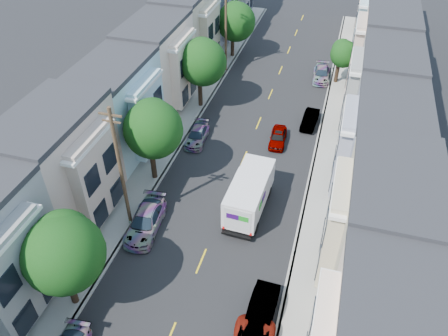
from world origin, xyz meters
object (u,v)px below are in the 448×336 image
object	(u,v)px
utility_pole_near	(121,170)
parked_right_d	(321,74)
tree_d	(202,62)
parked_right_c	(310,120)
tree_b	(63,254)
lead_sedan	(278,137)
parked_left_c	(146,221)
parked_right_b	(261,313)
tree_far_r	(343,54)
tree_e	(235,22)
tree_c	(152,130)
parked_left_d	(197,135)
utility_pole_far	(226,29)
fedex_truck	(249,193)

from	to	relation	value
utility_pole_near	parked_right_d	size ratio (longest dim) A/B	2.29
tree_d	parked_right_c	size ratio (longest dim) A/B	2.00
tree_b	parked_right_d	size ratio (longest dim) A/B	1.65
utility_pole_near	lead_sedan	world-z (taller)	utility_pole_near
tree_b	parked_right_c	size ratio (longest dim) A/B	1.94
parked_left_c	tree_b	bearing A→B (deg)	-106.40
lead_sedan	parked_right_b	bearing A→B (deg)	-85.94
tree_far_r	parked_right_d	bearing A→B (deg)	169.10
tree_e	parked_left_c	world-z (taller)	tree_e
tree_c	parked_left_d	bearing A→B (deg)	77.13
parked_left_c	utility_pole_far	bearing A→B (deg)	87.84
utility_pole_far	parked_right_d	bearing A→B (deg)	5.59
tree_d	utility_pole_far	bearing A→B (deg)	89.99
lead_sedan	utility_pole_far	bearing A→B (deg)	120.97
lead_sedan	utility_pole_near	bearing A→B (deg)	-126.90
lead_sedan	tree_far_r	bearing A→B (deg)	68.22
tree_d	lead_sedan	bearing A→B (deg)	-25.90
utility_pole_near	parked_left_c	bearing A→B (deg)	-9.15
tree_far_r	parked_right_c	world-z (taller)	tree_far_r
parked_right_b	tree_d	bearing A→B (deg)	117.79
tree_c	parked_left_d	xyz separation A→B (m)	(1.40, 6.14, -4.41)
tree_e	utility_pole_near	size ratio (longest dim) A/B	0.69
tree_far_r	parked_left_d	xyz separation A→B (m)	(-11.79, -15.26, -2.90)
parked_right_d	parked_left_d	bearing A→B (deg)	-126.24
tree_e	lead_sedan	bearing A→B (deg)	-62.58
tree_b	tree_c	xyz separation A→B (m)	(-0.00, 12.63, 0.20)
tree_c	parked_right_d	xyz separation A→B (m)	(11.20, 21.78, -4.36)
tree_far_r	tree_d	bearing A→B (deg)	-145.08
utility_pole_near	parked_left_d	bearing A→B (deg)	83.03
tree_far_r	parked_right_d	world-z (taller)	tree_far_r
parked_right_b	tree_far_r	bearing A→B (deg)	88.05
lead_sedan	parked_left_c	world-z (taller)	parked_left_c
utility_pole_near	parked_right_c	bearing A→B (deg)	56.81
tree_e	fedex_truck	size ratio (longest dim) A/B	1.07
parked_left_d	parked_right_d	size ratio (longest dim) A/B	0.93
parked_left_c	parked_right_d	xyz separation A→B (m)	(9.80, 27.32, -0.10)
tree_b	utility_pole_near	distance (m)	7.32
tree_far_r	parked_left_c	xyz separation A→B (m)	(-11.79, -26.94, -2.76)
utility_pole_near	parked_right_b	bearing A→B (deg)	-25.29
utility_pole_far	fedex_truck	xyz separation A→B (m)	(8.25, -22.17, -3.43)
fedex_truck	parked_left_d	xyz separation A→B (m)	(-6.85, 7.62, -1.11)
tree_c	utility_pole_near	world-z (taller)	utility_pole_near
parked_right_c	lead_sedan	bearing A→B (deg)	-118.85
tree_d	tree_e	bearing A→B (deg)	90.00
tree_b	tree_c	size ratio (longest dim) A/B	0.97
utility_pole_near	parked_right_c	size ratio (longest dim) A/B	2.70
parked_left_d	tree_d	bearing A→B (deg)	98.42
tree_b	parked_right_b	world-z (taller)	tree_b
parked_left_c	lead_sedan	bearing A→B (deg)	56.20
utility_pole_near	parked_left_d	xyz separation A→B (m)	(1.40, 11.45, -4.54)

